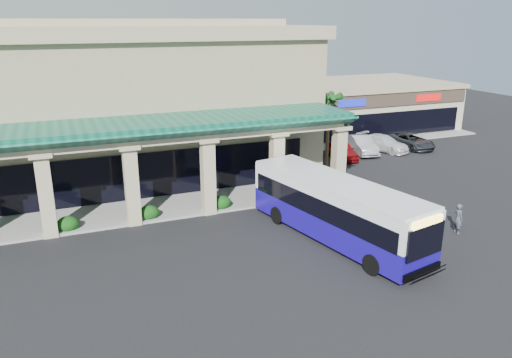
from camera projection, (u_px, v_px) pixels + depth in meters
name	position (u px, v px, depth m)	size (l,w,h in m)	color
ground	(291.00, 238.00, 26.99)	(110.00, 110.00, 0.00)	black
main_building	(98.00, 100.00, 36.50)	(30.80, 14.80, 11.35)	tan
arcade	(118.00, 170.00, 29.25)	(30.00, 6.20, 5.70)	#0D5240
strip_mall	(344.00, 105.00, 53.88)	(22.50, 12.50, 4.90)	beige
palm_0	(328.00, 127.00, 38.74)	(2.40, 2.40, 6.60)	#0F3A11
palm_1	(320.00, 124.00, 41.87)	(2.40, 2.40, 5.80)	#0F3A11
broadleaf_tree	(274.00, 121.00, 45.71)	(2.60, 2.60, 4.81)	#103E0E
transit_bus	(336.00, 210.00, 26.37)	(2.76, 11.86, 3.31)	#1A0C98
pedestrian	(458.00, 218.00, 27.43)	(0.62, 0.41, 1.70)	#404753
car_silver	(342.00, 150.00, 42.34)	(1.75, 4.34, 1.48)	maroon
car_white	(361.00, 145.00, 43.97)	(1.65, 4.74, 1.56)	#A3A2AB
car_red	(383.00, 143.00, 44.83)	(1.98, 4.86, 1.41)	white
car_gray	(411.00, 141.00, 45.82)	(2.26, 4.90, 1.36)	#2B3034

